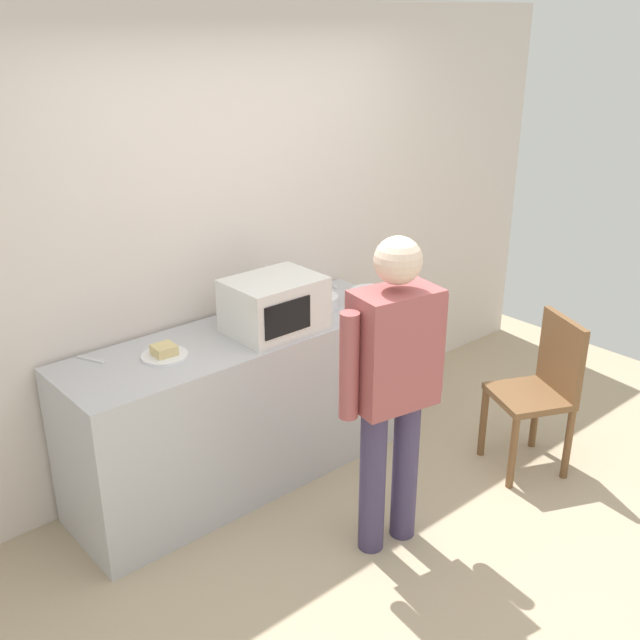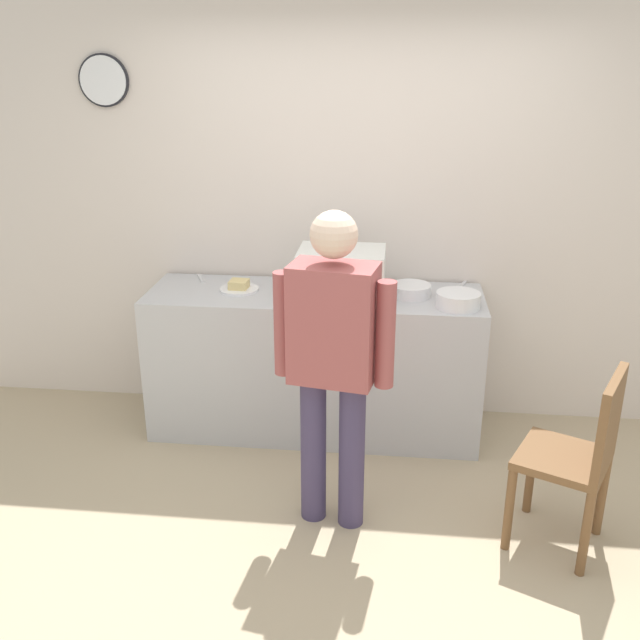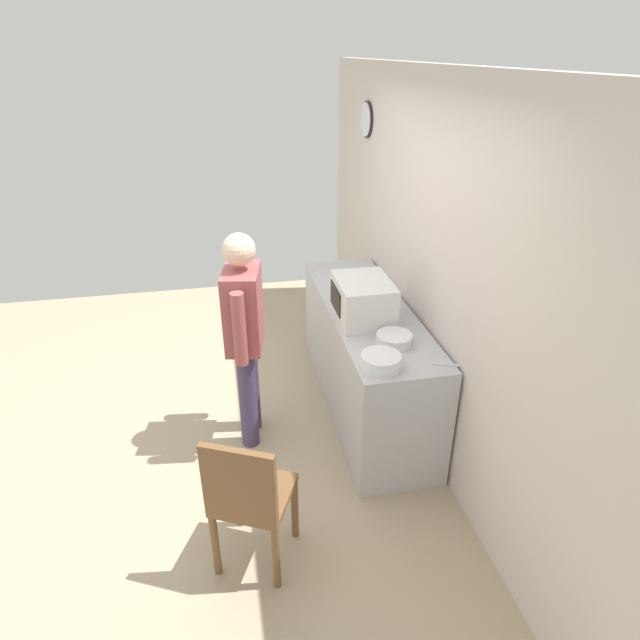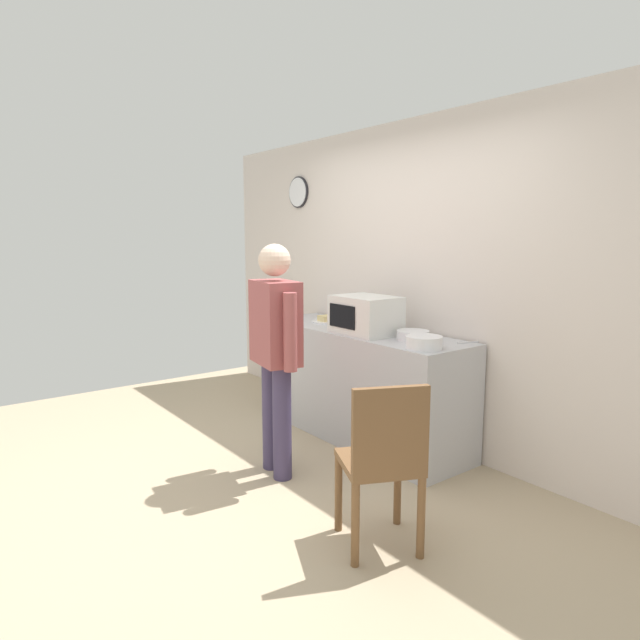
# 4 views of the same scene
# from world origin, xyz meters

# --- Properties ---
(ground_plane) EXTENTS (6.00, 6.00, 0.00)m
(ground_plane) POSITION_xyz_m (0.00, 0.00, 0.00)
(ground_plane) COLOR tan
(back_wall) EXTENTS (5.40, 0.13, 2.60)m
(back_wall) POSITION_xyz_m (-0.01, 1.60, 1.30)
(back_wall) COLOR silver
(back_wall) RESTS_ON ground_plane
(kitchen_counter) EXTENTS (2.03, 0.62, 0.91)m
(kitchen_counter) POSITION_xyz_m (-0.24, 1.22, 0.46)
(kitchen_counter) COLOR #B7B7BC
(kitchen_counter) RESTS_ON ground_plane
(microwave) EXTENTS (0.50, 0.39, 0.30)m
(microwave) POSITION_xyz_m (-0.07, 1.13, 1.06)
(microwave) COLOR silver
(microwave) RESTS_ON kitchen_counter
(sandwich_plate) EXTENTS (0.24, 0.24, 0.07)m
(sandwich_plate) POSITION_xyz_m (-0.71, 1.23, 0.93)
(sandwich_plate) COLOR white
(sandwich_plate) RESTS_ON kitchen_counter
(salad_bowl) EXTENTS (0.24, 0.24, 0.07)m
(salad_bowl) POSITION_xyz_m (0.33, 1.24, 0.95)
(salad_bowl) COLOR white
(salad_bowl) RESTS_ON kitchen_counter
(cereal_bowl) EXTENTS (0.25, 0.25, 0.09)m
(cereal_bowl) POSITION_xyz_m (0.60, 1.06, 0.96)
(cereal_bowl) COLOR white
(cereal_bowl) RESTS_ON kitchen_counter
(fork_utensil) EXTENTS (0.09, 0.16, 0.01)m
(fork_utensil) POSITION_xyz_m (-1.01, 1.44, 0.92)
(fork_utensil) COLOR silver
(fork_utensil) RESTS_ON kitchen_counter
(spoon_utensil) EXTENTS (0.08, 0.17, 0.01)m
(spoon_utensil) POSITION_xyz_m (0.66, 1.47, 0.92)
(spoon_utensil) COLOR silver
(spoon_utensil) RESTS_ON kitchen_counter
(person_standing) EXTENTS (0.58, 0.31, 1.63)m
(person_standing) POSITION_xyz_m (-0.04, 0.27, 0.95)
(person_standing) COLOR #3F3657
(person_standing) RESTS_ON ground_plane
(wooden_chair) EXTENTS (0.53, 0.53, 0.94)m
(wooden_chair) POSITION_xyz_m (1.13, 0.18, 0.52)
(wooden_chair) COLOR brown
(wooden_chair) RESTS_ON ground_plane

